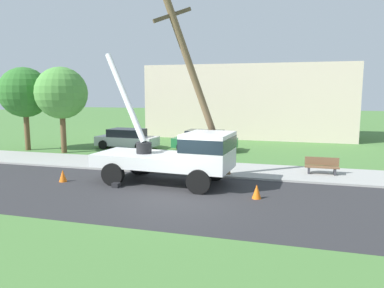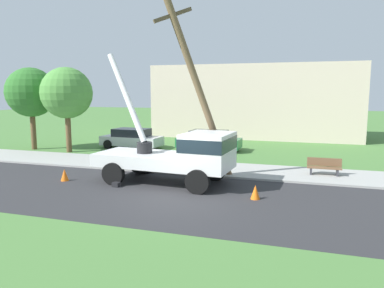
{
  "view_description": "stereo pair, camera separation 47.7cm",
  "coord_description": "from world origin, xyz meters",
  "px_view_note": "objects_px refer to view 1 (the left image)",
  "views": [
    {
      "loc": [
        4.24,
        -13.27,
        4.11
      ],
      "look_at": [
        -0.07,
        2.0,
        1.82
      ],
      "focal_mm": 34.3,
      "sensor_mm": 36.0,
      "label": 1
    },
    {
      "loc": [
        4.69,
        -13.14,
        4.11
      ],
      "look_at": [
        -0.07,
        2.0,
        1.82
      ],
      "focal_mm": 34.3,
      "sensor_mm": 36.0,
      "label": 2
    }
  ],
  "objects_px": {
    "park_bench": "(322,166)",
    "parked_sedan_green": "(205,140)",
    "traffic_cone_curbside": "(212,173)",
    "roadside_tree_near": "(25,93)",
    "parked_sedan_silver": "(127,139)",
    "traffic_cone_behind": "(63,176)",
    "traffic_cone_ahead": "(257,192)",
    "utility_truck": "(180,153)",
    "leaning_utility_pole": "(197,86)",
    "roadside_tree_far": "(61,93)"
  },
  "relations": [
    {
      "from": "park_bench",
      "to": "traffic_cone_ahead",
      "type": "bearing_deg",
      "value": -119.19
    },
    {
      "from": "traffic_cone_ahead",
      "to": "park_bench",
      "type": "relative_size",
      "value": 0.35
    },
    {
      "from": "utility_truck",
      "to": "roadside_tree_near",
      "type": "height_order",
      "value": "utility_truck"
    },
    {
      "from": "traffic_cone_behind",
      "to": "parked_sedan_silver",
      "type": "bearing_deg",
      "value": 98.83
    },
    {
      "from": "traffic_cone_curbside",
      "to": "utility_truck",
      "type": "bearing_deg",
      "value": -131.97
    },
    {
      "from": "traffic_cone_behind",
      "to": "parked_sedan_silver",
      "type": "relative_size",
      "value": 0.12
    },
    {
      "from": "leaning_utility_pole",
      "to": "roadside_tree_near",
      "type": "xyz_separation_m",
      "value": [
        -13.7,
        5.07,
        -0.34
      ]
    },
    {
      "from": "utility_truck",
      "to": "park_bench",
      "type": "relative_size",
      "value": 4.22
    },
    {
      "from": "roadside_tree_far",
      "to": "traffic_cone_behind",
      "type": "bearing_deg",
      "value": -55.53
    },
    {
      "from": "roadside_tree_near",
      "to": "parked_sedan_silver",
      "type": "bearing_deg",
      "value": 21.93
    },
    {
      "from": "utility_truck",
      "to": "traffic_cone_curbside",
      "type": "xyz_separation_m",
      "value": [
        1.15,
        1.28,
        -1.13
      ]
    },
    {
      "from": "parked_sedan_silver",
      "to": "roadside_tree_near",
      "type": "bearing_deg",
      "value": -158.07
    },
    {
      "from": "parked_sedan_silver",
      "to": "park_bench",
      "type": "height_order",
      "value": "parked_sedan_silver"
    },
    {
      "from": "traffic_cone_ahead",
      "to": "roadside_tree_far",
      "type": "bearing_deg",
      "value": 151.88
    },
    {
      "from": "roadside_tree_far",
      "to": "leaning_utility_pole",
      "type": "bearing_deg",
      "value": -24.29
    },
    {
      "from": "traffic_cone_behind",
      "to": "roadside_tree_far",
      "type": "relative_size",
      "value": 0.1
    },
    {
      "from": "roadside_tree_far",
      "to": "traffic_cone_curbside",
      "type": "bearing_deg",
      "value": -22.46
    },
    {
      "from": "traffic_cone_ahead",
      "to": "traffic_cone_behind",
      "type": "xyz_separation_m",
      "value": [
        -8.82,
        0.29,
        0.0
      ]
    },
    {
      "from": "leaning_utility_pole",
      "to": "utility_truck",
      "type": "bearing_deg",
      "value": -110.18
    },
    {
      "from": "parked_sedan_silver",
      "to": "roadside_tree_near",
      "type": "xyz_separation_m",
      "value": [
        -6.42,
        -2.58,
        3.3
      ]
    },
    {
      "from": "traffic_cone_behind",
      "to": "park_bench",
      "type": "distance_m",
      "value": 12.33
    },
    {
      "from": "utility_truck",
      "to": "traffic_cone_ahead",
      "type": "bearing_deg",
      "value": -20.93
    },
    {
      "from": "roadside_tree_near",
      "to": "roadside_tree_far",
      "type": "xyz_separation_m",
      "value": [
        3.15,
        -0.31,
        -0.04
      ]
    },
    {
      "from": "traffic_cone_curbside",
      "to": "roadside_tree_near",
      "type": "relative_size",
      "value": 0.1
    },
    {
      "from": "utility_truck",
      "to": "parked_sedan_silver",
      "type": "xyz_separation_m",
      "value": [
        -6.85,
        8.83,
        -0.7
      ]
    },
    {
      "from": "parked_sedan_green",
      "to": "roadside_tree_far",
      "type": "xyz_separation_m",
      "value": [
        -8.92,
        -3.5,
        3.27
      ]
    },
    {
      "from": "traffic_cone_ahead",
      "to": "traffic_cone_behind",
      "type": "bearing_deg",
      "value": 178.15
    },
    {
      "from": "utility_truck",
      "to": "traffic_cone_curbside",
      "type": "height_order",
      "value": "utility_truck"
    },
    {
      "from": "traffic_cone_curbside",
      "to": "parked_sedan_silver",
      "type": "relative_size",
      "value": 0.12
    },
    {
      "from": "utility_truck",
      "to": "roadside_tree_near",
      "type": "bearing_deg",
      "value": 154.8
    },
    {
      "from": "roadside_tree_far",
      "to": "traffic_cone_ahead",
      "type": "bearing_deg",
      "value": -28.12
    },
    {
      "from": "traffic_cone_behind",
      "to": "parked_sedan_silver",
      "type": "distance_m",
      "value": 10.01
    },
    {
      "from": "utility_truck",
      "to": "roadside_tree_far",
      "type": "xyz_separation_m",
      "value": [
        -10.12,
        5.94,
        2.57
      ]
    },
    {
      "from": "utility_truck",
      "to": "roadside_tree_far",
      "type": "height_order",
      "value": "utility_truck"
    },
    {
      "from": "roadside_tree_far",
      "to": "roadside_tree_near",
      "type": "bearing_deg",
      "value": 174.46
    },
    {
      "from": "traffic_cone_behind",
      "to": "parked_sedan_silver",
      "type": "xyz_separation_m",
      "value": [
        -1.54,
        9.89,
        0.43
      ]
    },
    {
      "from": "traffic_cone_behind",
      "to": "roadside_tree_near",
      "type": "xyz_separation_m",
      "value": [
        -7.95,
        7.3,
        3.73
      ]
    },
    {
      "from": "traffic_cone_curbside",
      "to": "parked_sedan_green",
      "type": "xyz_separation_m",
      "value": [
        -2.35,
        8.16,
        0.43
      ]
    },
    {
      "from": "utility_truck",
      "to": "roadside_tree_near",
      "type": "relative_size",
      "value": 1.17
    },
    {
      "from": "parked_sedan_silver",
      "to": "parked_sedan_green",
      "type": "xyz_separation_m",
      "value": [
        5.66,
        0.61,
        0.0
      ]
    },
    {
      "from": "park_bench",
      "to": "parked_sedan_green",
      "type": "bearing_deg",
      "value": 140.78
    },
    {
      "from": "park_bench",
      "to": "parked_sedan_silver",
      "type": "bearing_deg",
      "value": 157.47
    },
    {
      "from": "utility_truck",
      "to": "parked_sedan_green",
      "type": "height_order",
      "value": "utility_truck"
    },
    {
      "from": "parked_sedan_green",
      "to": "park_bench",
      "type": "distance_m",
      "value": 9.51
    },
    {
      "from": "leaning_utility_pole",
      "to": "parked_sedan_green",
      "type": "xyz_separation_m",
      "value": [
        -1.63,
        8.26,
        -3.64
      ]
    },
    {
      "from": "utility_truck",
      "to": "traffic_cone_ahead",
      "type": "xyz_separation_m",
      "value": [
        3.51,
        -1.34,
        -1.13
      ]
    },
    {
      "from": "leaning_utility_pole",
      "to": "roadside_tree_far",
      "type": "distance_m",
      "value": 11.58
    },
    {
      "from": "traffic_cone_behind",
      "to": "park_bench",
      "type": "height_order",
      "value": "park_bench"
    },
    {
      "from": "traffic_cone_ahead",
      "to": "traffic_cone_curbside",
      "type": "relative_size",
      "value": 1.0
    },
    {
      "from": "parked_sedan_silver",
      "to": "utility_truck",
      "type": "bearing_deg",
      "value": -52.19
    }
  ]
}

